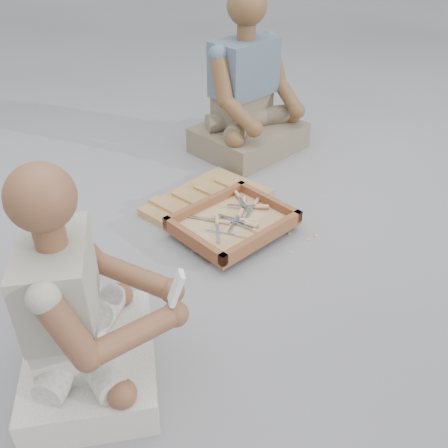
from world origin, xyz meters
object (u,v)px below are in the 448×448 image
craftsman (80,318)px  companion (248,100)px  carved_panel (208,202)px  tool_tray (233,223)px

craftsman → companion: companion is taller
carved_panel → tool_tray: 0.30m
carved_panel → companion: (0.59, 0.49, 0.32)m
carved_panel → craftsman: size_ratio=0.75×
craftsman → companion: (1.54, 1.27, 0.05)m
craftsman → companion: size_ratio=0.84×
craftsman → companion: bearing=151.5°
tool_tray → companion: size_ratio=0.61×
carved_panel → craftsman: (-0.95, -0.79, 0.27)m
carved_panel → tool_tray: (-0.03, -0.30, 0.05)m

